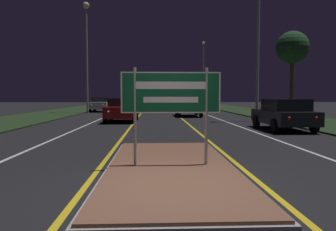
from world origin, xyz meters
TOP-DOWN VIEW (x-y plane):
  - ground_plane at (0.00, 0.00)m, footprint 160.00×160.00m
  - median_island at (0.00, 1.69)m, footprint 2.86×6.88m
  - verge_left at (-9.50, 20.00)m, footprint 5.00×100.00m
  - verge_right at (9.50, 20.00)m, footprint 5.00×100.00m
  - centre_line_yellow_left at (-1.62, 25.00)m, footprint 0.12×70.00m
  - centre_line_yellow_right at (1.62, 25.00)m, footprint 0.12×70.00m
  - lane_line_white_left at (-4.20, 25.00)m, footprint 0.12×70.00m
  - lane_line_white_right at (4.20, 25.00)m, footprint 0.12×70.00m
  - edge_line_white_left at (-7.20, 25.00)m, footprint 0.10×70.00m
  - edge_line_white_right at (7.20, 25.00)m, footprint 0.10×70.00m
  - highway_sign at (0.00, 1.69)m, footprint 2.21×0.07m
  - streetlight_left_far at (-6.66, 25.56)m, footprint 0.62×0.62m
  - streetlight_right_near at (6.26, 15.26)m, footprint 0.52×0.52m
  - streetlight_right_far at (6.46, 39.92)m, footprint 0.45×0.45m
  - car_receding_0 at (5.87, 9.89)m, footprint 2.02×4.26m
  - car_receding_1 at (2.38, 20.76)m, footprint 1.91×4.64m
  - car_receding_2 at (2.54, 29.29)m, footprint 1.96×4.26m
  - car_receding_3 at (2.88, 42.13)m, footprint 2.00×4.17m
  - car_approaching_0 at (-2.43, 15.38)m, footprint 1.95×4.25m
  - car_approaching_1 at (-5.93, 28.68)m, footprint 1.92×4.28m
  - car_approaching_2 at (-5.83, 43.12)m, footprint 1.94×4.52m
  - roadside_palm_right at (9.13, 16.74)m, footprint 2.22×2.22m

SIDE VIEW (x-z plane):
  - ground_plane at x=0.00m, z-range 0.00..0.00m
  - centre_line_yellow_left at x=-1.62m, z-range 0.00..0.01m
  - centre_line_yellow_right at x=1.62m, z-range 0.00..0.01m
  - lane_line_white_left at x=-4.20m, z-range 0.00..0.01m
  - lane_line_white_right at x=4.20m, z-range 0.00..0.01m
  - edge_line_white_left at x=-7.20m, z-range 0.00..0.01m
  - edge_line_white_right at x=7.20m, z-range 0.00..0.01m
  - verge_left at x=-9.50m, z-range 0.00..0.08m
  - verge_right at x=9.50m, z-range 0.00..0.08m
  - median_island at x=0.00m, z-range -0.01..0.09m
  - car_receding_2 at x=2.54m, z-range 0.04..1.41m
  - car_receding_1 at x=2.38m, z-range 0.07..1.39m
  - car_approaching_2 at x=-5.83m, z-range 0.06..1.42m
  - car_receding_3 at x=2.88m, z-range 0.03..1.50m
  - car_approaching_0 at x=-2.43m, z-range 0.03..1.52m
  - car_receding_0 at x=5.87m, z-range 0.03..1.53m
  - car_approaching_1 at x=-5.93m, z-range 0.04..1.55m
  - highway_sign at x=0.00m, z-range 0.54..2.72m
  - roadside_palm_right at x=9.13m, z-range 1.91..7.92m
  - streetlight_right_far at x=6.46m, z-range 0.89..10.04m
  - streetlight_right_near at x=6.26m, z-range 1.32..10.98m
  - streetlight_left_far at x=-6.66m, z-range 1.91..12.24m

